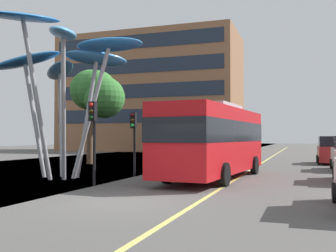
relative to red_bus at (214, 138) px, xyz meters
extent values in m
cube|color=#54514F|center=(-1.16, -7.50, -1.99)|extent=(120.00, 240.00, 0.10)
cube|color=#E0D666|center=(0.99, -7.50, -1.95)|extent=(0.16, 144.00, 0.01)
cube|color=red|center=(0.00, 0.00, -0.11)|extent=(3.42, 10.11, 2.96)
cube|color=black|center=(0.00, 0.00, 0.30)|extent=(3.45, 10.21, 0.95)
cube|color=yellow|center=(0.45, 4.88, 1.07)|extent=(1.39, 0.23, 0.36)
cube|color=#B2B2B7|center=(0.00, 0.00, 1.49)|extent=(2.20, 3.63, 0.24)
cylinder|color=black|center=(1.54, 2.94, -1.46)|extent=(0.37, 0.98, 0.96)
cylinder|color=black|center=(-0.98, 3.17, -1.46)|extent=(0.37, 0.98, 0.96)
cylinder|color=black|center=(1.01, -2.84, -1.46)|extent=(0.37, 0.98, 0.96)
cylinder|color=black|center=(-1.51, -2.61, -1.46)|extent=(0.37, 0.98, 0.96)
cylinder|color=#9EA0A5|center=(-5.53, -1.99, 1.24)|extent=(1.96, 0.55, 6.42)
ellipsoid|color=#2D7FD1|center=(-4.66, -1.83, 4.42)|extent=(3.39, 1.86, 0.80)
cylinder|color=#9EA0A5|center=(-6.10, -1.39, 1.03)|extent=(0.91, 1.01, 5.97)
ellipsoid|color=#4299E0|center=(-5.79, -1.02, 4.00)|extent=(3.15, 3.36, 0.87)
cylinder|color=#9EA0A5|center=(-7.81, -1.09, 0.82)|extent=(1.17, 1.30, 5.57)
ellipsoid|color=#4CA3E5|center=(-8.26, -0.58, 3.58)|extent=(3.80, 4.06, 0.80)
cylinder|color=#9EA0A5|center=(-8.68, -2.11, 0.98)|extent=(1.53, 0.30, 5.88)
ellipsoid|color=#2D7FD1|center=(-9.34, -2.06, 3.90)|extent=(4.42, 1.61, 1.02)
cylinder|color=#9EA0A5|center=(-7.39, -3.62, 1.69)|extent=(0.81, 1.60, 7.31)
ellipsoid|color=#2D7FD1|center=(-7.67, -4.29, 5.33)|extent=(2.95, 4.04, 0.82)
cylinder|color=#9EA0A5|center=(-6.13, -3.40, 1.27)|extent=(1.07, 1.62, 6.48)
ellipsoid|color=#4CA3E5|center=(-5.73, -4.08, 4.49)|extent=(2.72, 3.42, 1.07)
cylinder|color=black|center=(-4.07, -4.28, -0.23)|extent=(0.12, 0.12, 3.42)
cube|color=black|center=(-4.07, -4.42, 1.08)|extent=(0.28, 0.24, 0.80)
sphere|color=red|center=(-4.07, -4.55, 1.34)|extent=(0.18, 0.18, 0.18)
sphere|color=#3A2707|center=(-4.07, -4.55, 1.08)|extent=(0.18, 0.18, 0.18)
sphere|color=black|center=(-4.07, -4.55, 0.82)|extent=(0.18, 0.18, 0.18)
cylinder|color=black|center=(-4.10, -0.14, -0.33)|extent=(0.12, 0.12, 3.23)
cube|color=black|center=(-4.10, -0.28, 0.88)|extent=(0.28, 0.24, 0.80)
sphere|color=#390706|center=(-4.10, -0.41, 1.14)|extent=(0.18, 0.18, 0.18)
sphere|color=#3A2707|center=(-4.10, -0.41, 0.88)|extent=(0.18, 0.18, 0.18)
sphere|color=green|center=(-4.10, -0.41, 0.62)|extent=(0.18, 0.18, 0.18)
cylinder|color=black|center=(-4.12, 5.27, -0.24)|extent=(0.12, 0.12, 3.41)
cube|color=black|center=(-4.12, 5.13, 1.06)|extent=(0.28, 0.24, 0.80)
sphere|color=#390706|center=(-4.12, 5.00, 1.32)|extent=(0.18, 0.18, 0.18)
sphere|color=#3A2707|center=(-4.12, 5.00, 1.06)|extent=(0.18, 0.18, 0.18)
sphere|color=green|center=(-4.12, 5.00, 0.80)|extent=(0.18, 0.18, 0.18)
cylinder|color=black|center=(4.92, -5.66, -1.64)|extent=(0.20, 0.60, 0.60)
cylinder|color=black|center=(5.42, 1.77, -1.64)|extent=(0.20, 0.60, 0.60)
cylinder|color=black|center=(5.70, 8.37, -1.64)|extent=(0.20, 0.60, 0.60)
cylinder|color=black|center=(5.70, 5.79, -1.64)|extent=(0.20, 0.60, 0.60)
cube|color=maroon|center=(5.93, 13.16, -1.21)|extent=(1.73, 4.35, 1.11)
cube|color=black|center=(5.93, 13.16, -0.27)|extent=(1.59, 2.39, 0.76)
cylinder|color=black|center=(5.06, 14.51, -1.64)|extent=(0.20, 0.60, 0.60)
cylinder|color=black|center=(5.06, 11.81, -1.64)|extent=(0.20, 0.60, 0.60)
cylinder|color=brown|center=(-10.95, 7.31, -0.02)|extent=(0.46, 0.46, 3.84)
sphere|color=#387A33|center=(-11.50, 8.31, 3.68)|extent=(3.15, 3.15, 3.15)
sphere|color=#387A33|center=(-10.85, 8.34, 3.36)|extent=(2.93, 2.93, 2.93)
sphere|color=#387A33|center=(-10.59, 7.66, 3.58)|extent=(2.95, 2.95, 2.95)
sphere|color=#387A33|center=(-9.87, 7.50, 2.98)|extent=(3.06, 3.06, 3.06)
cube|color=#8E6042|center=(-17.35, 36.36, 6.46)|extent=(25.68, 11.80, 16.80)
cube|color=#1E2838|center=(-17.35, 30.44, 2.93)|extent=(24.14, 0.08, 1.88)
cube|color=#1E2838|center=(-17.35, 30.44, 6.29)|extent=(24.14, 0.08, 1.88)
cube|color=#1E2838|center=(-17.35, 30.44, 9.65)|extent=(24.14, 0.08, 1.88)
cube|color=#1E2838|center=(-17.35, 30.44, 13.01)|extent=(24.14, 0.08, 1.88)
camera|label=1|loc=(4.01, -18.65, 0.02)|focal=42.46mm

